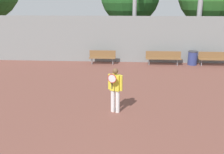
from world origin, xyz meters
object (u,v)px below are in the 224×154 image
Objects in this scene: bench_courtside_far at (102,56)px; trash_bin at (193,58)px; bench_courtside_near at (163,57)px; bench_by_gate at (214,58)px; tennis_player at (115,88)px.

trash_bin is at bearing 1.67° from bench_courtside_far.
bench_courtside_far is (-3.70, -0.00, -0.00)m from bench_courtside_near.
trash_bin is at bearing 172.61° from bench_by_gate.
bench_courtside_far is 1.91× the size of trash_bin.
bench_courtside_near is 2.52× the size of trash_bin.
bench_courtside_far is at bearing -178.33° from trash_bin.
tennis_player is 0.76× the size of bench_courtside_near.
trash_bin is (1.78, 0.16, -0.08)m from bench_courtside_near.
trash_bin is (-1.23, 0.16, -0.08)m from bench_by_gate.
tennis_player is at bearing -109.56° from bench_courtside_near.
bench_courtside_near is 3.70m from bench_courtside_far.
tennis_player is 0.87× the size of bench_by_gate.
tennis_player is 8.46m from trash_bin.
bench_courtside_near is (2.52, 7.11, -0.40)m from tennis_player.
bench_courtside_far is at bearing -179.98° from bench_courtside_near.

